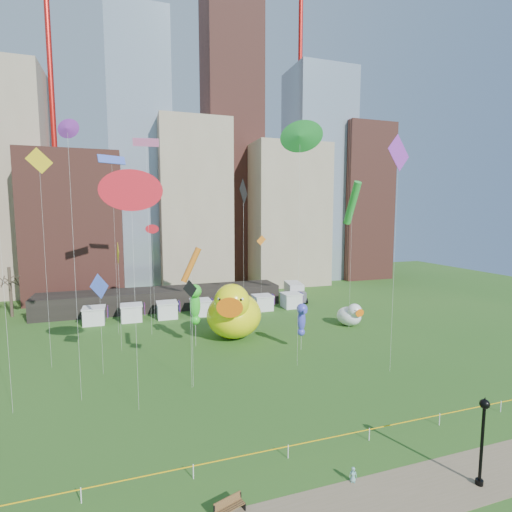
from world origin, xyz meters
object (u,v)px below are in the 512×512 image
object	(u,v)px
seahorse_purple	(302,317)
lamppost	(483,432)
box_truck	(294,291)
big_duck	(234,312)
seahorse_green	(195,301)
park_bench	(229,506)
small_duck	(350,315)
toddler	(353,475)

from	to	relation	value
seahorse_purple	lamppost	xyz separation A→B (m)	(0.32, -23.06, -0.64)
seahorse_purple	box_truck	bearing A→B (deg)	70.80
big_duck	seahorse_green	bearing A→B (deg)	-141.65
box_truck	big_duck	bearing A→B (deg)	-122.05
seahorse_green	seahorse_purple	distance (m)	12.29
park_bench	lamppost	size ratio (longest dim) A/B	0.33
lamppost	box_truck	xyz separation A→B (m)	(9.46, 46.80, -1.68)
small_duck	seahorse_green	xyz separation A→B (m)	(-21.56, -1.60, 3.91)
small_duck	seahorse_purple	size ratio (longest dim) A/B	0.82
box_truck	park_bench	bearing A→B (deg)	-107.26
small_duck	seahorse_purple	xyz separation A→B (m)	(-10.41, -6.51, 2.34)
big_duck	park_bench	bearing A→B (deg)	-84.73
seahorse_green	big_duck	bearing A→B (deg)	39.08
seahorse_purple	big_duck	bearing A→B (deg)	136.83
seahorse_green	toddler	size ratio (longest dim) A/B	8.23
small_duck	lamppost	world-z (taller)	lamppost
box_truck	toddler	size ratio (longest dim) A/B	8.22
big_duck	box_truck	bearing A→B (deg)	68.18
big_duck	small_duck	bearing A→B (deg)	21.07
seahorse_green	toddler	xyz separation A→B (m)	(4.74, -25.51, -4.95)
park_bench	box_truck	bearing A→B (deg)	43.92
lamppost	park_bench	bearing A→B (deg)	170.32
seahorse_green	toddler	distance (m)	26.41
seahorse_green	lamppost	bearing A→B (deg)	-46.02
lamppost	seahorse_purple	bearing A→B (deg)	90.80
small_duck	toddler	bearing A→B (deg)	-129.22
big_duck	seahorse_green	distance (m)	5.63
small_duck	park_bench	size ratio (longest dim) A/B	2.56
box_truck	toddler	world-z (taller)	box_truck
seahorse_purple	park_bench	distance (m)	25.06
toddler	box_truck	bearing A→B (deg)	91.04
seahorse_green	park_bench	bearing A→B (deg)	-74.21
big_duck	box_truck	world-z (taller)	big_duck
big_duck	small_duck	size ratio (longest dim) A/B	2.31
lamppost	big_duck	bearing A→B (deg)	102.40
small_duck	box_truck	bearing A→B (deg)	84.67
seahorse_green	toddler	world-z (taller)	seahorse_green
seahorse_purple	small_duck	bearing A→B (deg)	35.24
lamppost	toddler	xyz separation A→B (m)	(-6.73, 2.47, -2.74)
box_truck	toddler	bearing A→B (deg)	-99.36
small_duck	seahorse_green	distance (m)	21.97
seahorse_purple	toddler	size ratio (longest dim) A/B	6.02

